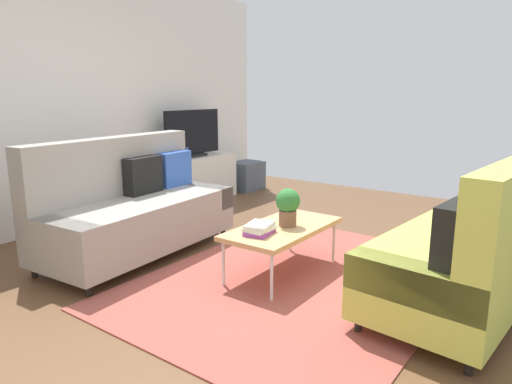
{
  "coord_description": "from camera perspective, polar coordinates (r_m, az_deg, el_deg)",
  "views": [
    {
      "loc": [
        -3.0,
        -1.98,
        1.52
      ],
      "look_at": [
        0.2,
        0.36,
        0.65
      ],
      "focal_mm": 32.14,
      "sensor_mm": 36.0,
      "label": 1
    }
  ],
  "objects": [
    {
      "name": "couch_green",
      "position": [
        3.59,
        25.45,
        -6.33
      ],
      "size": [
        1.97,
        1.01,
        1.1
      ],
      "rotation": [
        0.0,
        0.0,
        -0.09
      ],
      "color": "#C1CC51",
      "rests_on": "ground_plane"
    },
    {
      "name": "area_rug",
      "position": [
        3.85,
        5.4,
        -10.86
      ],
      "size": [
        2.9,
        2.2,
        0.01
      ],
      "primitive_type": "cube",
      "color": "#9E4C42",
      "rests_on": "ground_plane"
    },
    {
      "name": "ground_plane",
      "position": [
        3.9,
        2.57,
        -10.56
      ],
      "size": [
        7.68,
        7.68,
        0.0
      ],
      "primitive_type": "plane",
      "color": "brown"
    },
    {
      "name": "table_book_2",
      "position": [
        3.61,
        0.43,
        -4.15
      ],
      "size": [
        0.27,
        0.23,
        0.03
      ],
      "primitive_type": "cube",
      "rotation": [
        0.0,
        0.0,
        0.23
      ],
      "color": "silver",
      "rests_on": "table_book_1"
    },
    {
      "name": "storage_trunk",
      "position": [
        7.26,
        -1.23,
        2.05
      ],
      "size": [
        0.52,
        0.4,
        0.44
      ],
      "primitive_type": "cube",
      "color": "#4C5666",
      "rests_on": "ground_plane"
    },
    {
      "name": "wall_far",
      "position": [
        5.64,
        -22.14,
        10.77
      ],
      "size": [
        6.4,
        0.12,
        2.9
      ],
      "primitive_type": "cube",
      "color": "white",
      "rests_on": "ground_plane"
    },
    {
      "name": "table_book_1",
      "position": [
        3.62,
        0.43,
        -4.57
      ],
      "size": [
        0.25,
        0.19,
        0.03
      ],
      "primitive_type": "cube",
      "rotation": [
        0.0,
        0.0,
        0.05
      ],
      "color": "silver",
      "rests_on": "table_book_0"
    },
    {
      "name": "vase_0",
      "position": [
        6.06,
        -12.11,
        4.55
      ],
      "size": [
        0.09,
        0.09,
        0.17
      ],
      "primitive_type": "cylinder",
      "color": "#33B29E",
      "rests_on": "tv_console"
    },
    {
      "name": "bottle_1",
      "position": [
        6.3,
        -8.59,
        4.89
      ],
      "size": [
        0.04,
        0.04,
        0.15
      ],
      "primitive_type": "cylinder",
      "color": "#3359B2",
      "rests_on": "tv_console"
    },
    {
      "name": "tv",
      "position": [
        6.39,
        -7.89,
        7.15
      ],
      "size": [
        1.0,
        0.2,
        0.64
      ],
      "color": "black",
      "rests_on": "tv_console"
    },
    {
      "name": "potted_plant",
      "position": [
        3.81,
        3.99,
        -1.64
      ],
      "size": [
        0.2,
        0.2,
        0.32
      ],
      "color": "brown",
      "rests_on": "coffee_table"
    },
    {
      "name": "table_book_0",
      "position": [
        3.63,
        0.43,
        -5.0
      ],
      "size": [
        0.27,
        0.22,
        0.03
      ],
      "primitive_type": "cube",
      "rotation": [
        0.0,
        0.0,
        0.17
      ],
      "color": "purple",
      "rests_on": "coffee_table"
    },
    {
      "name": "vase_1",
      "position": [
        6.17,
        -11.05,
        4.54
      ],
      "size": [
        0.11,
        0.11,
        0.13
      ],
      "primitive_type": "cylinder",
      "color": "silver",
      "rests_on": "tv_console"
    },
    {
      "name": "bottle_0",
      "position": [
        6.22,
        -9.33,
        4.73
      ],
      "size": [
        0.06,
        0.06,
        0.14
      ],
      "primitive_type": "cylinder",
      "color": "red",
      "rests_on": "tv_console"
    },
    {
      "name": "couch_beige",
      "position": [
        4.49,
        -14.91,
        -1.89
      ],
      "size": [
        1.96,
        0.98,
        1.1
      ],
      "rotation": [
        0.0,
        0.0,
        3.21
      ],
      "color": "gray",
      "rests_on": "ground_plane"
    },
    {
      "name": "coffee_table",
      "position": [
        3.85,
        3.34,
        -4.66
      ],
      "size": [
        1.1,
        0.56,
        0.42
      ],
      "color": "tan",
      "rests_on": "ground_plane"
    },
    {
      "name": "tv_console",
      "position": [
        6.49,
        -7.85,
        1.59
      ],
      "size": [
        1.4,
        0.44,
        0.64
      ],
      "primitive_type": "cube",
      "color": "silver",
      "rests_on": "ground_plane"
    }
  ]
}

